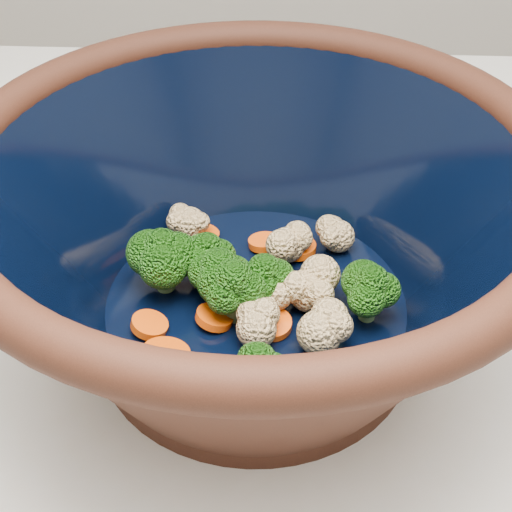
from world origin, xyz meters
The scene contains 2 objects.
mixing_bowl centered at (-0.10, 0.07, 1.00)m, with size 0.44×0.44×0.18m.
vegetable_pile centered at (-0.11, 0.06, 0.96)m, with size 0.19×0.20×0.06m.
Camera 1 is at (-0.08, -0.32, 1.30)m, focal length 50.00 mm.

